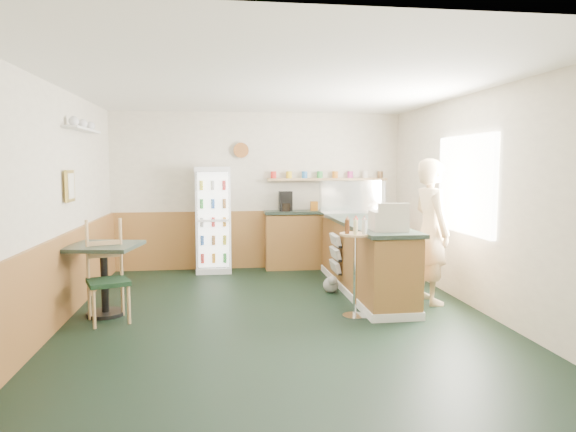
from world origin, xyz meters
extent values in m
plane|color=black|center=(0.00, 0.00, 0.00)|extent=(6.00, 6.00, 0.00)
cube|color=beige|center=(0.00, 3.01, 1.35)|extent=(5.00, 0.02, 2.70)
cube|color=beige|center=(-2.51, 0.00, 1.35)|extent=(0.02, 6.00, 2.70)
cube|color=beige|center=(2.51, 0.00, 1.35)|extent=(0.02, 6.00, 2.70)
cube|color=white|center=(0.00, 0.00, 2.71)|extent=(5.00, 6.00, 0.02)
cube|color=olive|center=(0.00, 2.97, 0.50)|extent=(4.98, 0.05, 1.00)
cube|color=olive|center=(-2.47, 0.00, 0.50)|extent=(0.05, 5.98, 1.00)
cube|color=white|center=(2.46, 0.30, 1.55)|extent=(0.06, 1.45, 1.25)
cube|color=gold|center=(-2.45, 0.50, 1.55)|extent=(0.03, 0.32, 0.38)
cube|color=silver|center=(-2.40, 1.00, 2.25)|extent=(0.18, 1.20, 0.03)
cylinder|color=#945525|center=(-0.30, 2.94, 2.05)|extent=(0.26, 0.04, 0.26)
cube|color=olive|center=(1.35, 1.07, 0.47)|extent=(0.60, 2.95, 0.95)
cube|color=silver|center=(1.35, 1.07, 0.05)|extent=(0.64, 2.97, 0.10)
cube|color=#28372E|center=(1.35, 1.08, 0.98)|extent=(0.68, 3.01, 0.05)
cube|color=olive|center=(1.20, 2.80, 0.47)|extent=(2.20, 0.38, 0.95)
cube|color=#28372E|center=(1.20, 2.80, 0.98)|extent=(2.24, 0.42, 0.05)
cube|color=tan|center=(1.20, 2.88, 1.55)|extent=(2.10, 0.22, 0.04)
cube|color=black|center=(0.45, 2.80, 1.18)|extent=(0.22, 0.18, 0.34)
cylinder|color=#B2664C|center=(0.25, 2.88, 1.63)|extent=(0.10, 0.10, 0.12)
cylinder|color=#B2664C|center=(0.52, 2.88, 1.63)|extent=(0.10, 0.10, 0.12)
cylinder|color=#B2664C|center=(0.79, 2.88, 1.63)|extent=(0.10, 0.10, 0.12)
cylinder|color=#B2664C|center=(1.06, 2.88, 1.63)|extent=(0.10, 0.10, 0.12)
cylinder|color=#B2664C|center=(1.34, 2.88, 1.63)|extent=(0.10, 0.10, 0.12)
cylinder|color=#B2664C|center=(1.61, 2.88, 1.63)|extent=(0.10, 0.10, 0.12)
cylinder|color=#B2664C|center=(1.88, 2.88, 1.63)|extent=(0.10, 0.10, 0.12)
cylinder|color=#B2664C|center=(2.15, 2.88, 1.63)|extent=(0.10, 0.10, 0.12)
cube|color=silver|center=(-0.78, 2.78, 0.89)|extent=(0.58, 0.41, 1.77)
cube|color=white|center=(-0.78, 2.55, 0.89)|extent=(0.49, 0.02, 1.56)
cube|color=silver|center=(-0.78, 2.48, 0.89)|extent=(0.53, 0.02, 1.62)
cube|color=silver|center=(1.35, 1.80, 1.04)|extent=(0.95, 0.50, 0.06)
cube|color=silver|center=(1.35, 1.80, 1.31)|extent=(0.93, 0.48, 0.48)
cube|color=beige|center=(1.35, 0.03, 1.13)|extent=(0.45, 0.47, 0.24)
imported|color=tan|center=(2.05, 0.38, 0.94)|extent=(0.51, 0.67, 1.88)
cylinder|color=silver|center=(0.90, -0.13, 0.01)|extent=(0.29, 0.29, 0.02)
cylinder|color=silver|center=(0.90, -0.13, 0.50)|extent=(0.04, 0.04, 0.98)
cylinder|color=tan|center=(0.90, -0.13, 0.99)|extent=(0.37, 0.37, 0.03)
cylinder|color=red|center=(1.01, -0.10, 1.09)|extent=(0.05, 0.05, 0.17)
cylinder|color=red|center=(0.93, -0.02, 1.09)|extent=(0.05, 0.05, 0.17)
cylinder|color=red|center=(0.82, -0.05, 1.09)|extent=(0.05, 0.05, 0.17)
cylinder|color=red|center=(0.79, -0.16, 1.09)|extent=(0.05, 0.05, 0.17)
cylinder|color=red|center=(0.87, -0.24, 1.09)|extent=(0.05, 0.05, 0.17)
cylinder|color=red|center=(0.98, -0.21, 1.09)|extent=(0.05, 0.05, 0.17)
cube|color=black|center=(1.01, 1.30, 0.25)|extent=(0.05, 0.48, 0.03)
cube|color=silver|center=(0.99, 1.30, 0.32)|extent=(0.10, 0.44, 0.16)
cube|color=black|center=(1.01, 1.30, 0.45)|extent=(0.05, 0.48, 0.03)
cube|color=silver|center=(0.99, 1.30, 0.52)|extent=(0.10, 0.44, 0.16)
cube|color=black|center=(1.01, 1.30, 0.64)|extent=(0.05, 0.48, 0.03)
cube|color=silver|center=(0.99, 1.30, 0.71)|extent=(0.10, 0.44, 0.16)
cylinder|color=black|center=(-2.05, 0.33, 0.02)|extent=(0.45, 0.45, 0.04)
cylinder|color=black|center=(-2.05, 0.33, 0.42)|extent=(0.09, 0.09, 0.78)
cube|color=#28372E|center=(-2.05, 0.33, 0.84)|extent=(0.91, 0.91, 0.04)
cube|color=black|center=(-1.95, 0.05, 0.47)|extent=(0.56, 0.56, 0.05)
cylinder|color=tan|center=(-2.14, -0.14, 0.23)|extent=(0.04, 0.04, 0.46)
cylinder|color=tan|center=(-1.76, -0.14, 0.23)|extent=(0.04, 0.04, 0.46)
cylinder|color=tan|center=(-2.14, 0.24, 0.23)|extent=(0.04, 0.04, 0.46)
cylinder|color=tan|center=(-1.76, 0.24, 0.23)|extent=(0.04, 0.04, 0.46)
cube|color=tan|center=(-1.95, 0.25, 0.82)|extent=(0.38, 0.18, 0.71)
sphere|color=gray|center=(0.87, 1.05, 0.11)|extent=(0.22, 0.22, 0.22)
sphere|color=gray|center=(0.87, 0.94, 0.20)|extent=(0.13, 0.13, 0.13)
camera|label=1|loc=(-0.67, -5.93, 1.80)|focal=32.00mm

